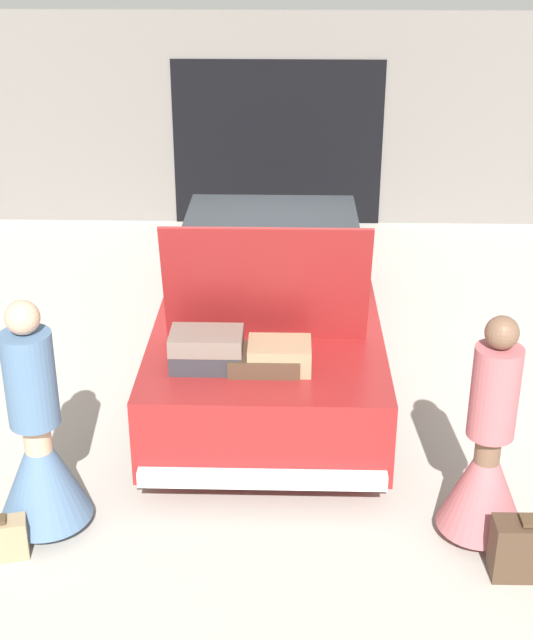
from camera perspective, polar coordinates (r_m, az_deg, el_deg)
ground_plane at (r=8.65m, az=0.24°, el=-2.33°), size 40.00×40.00×0.00m
garage_wall_back at (r=12.15m, az=0.73°, el=12.62°), size 12.00×0.14×2.80m
car at (r=8.40m, az=0.23°, el=1.34°), size 1.90×4.93×1.84m
person_left at (r=6.28m, az=-14.35°, el=-8.11°), size 0.64×0.64×1.71m
person_right at (r=6.19m, az=13.89°, el=-8.78°), size 0.59×0.59×1.65m
suitcase_beside_right_person at (r=6.14m, az=16.53°, el=-13.85°), size 0.50×0.22×0.44m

